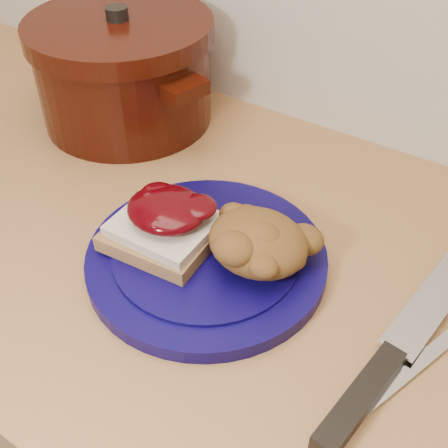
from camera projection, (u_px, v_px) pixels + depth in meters
The scene contains 8 objects.
base_cabinet at pixel (219, 440), 0.97m from camera, with size 4.00×0.60×0.86m, color beige.
plate at pixel (207, 258), 0.62m from camera, with size 0.27×0.27×0.02m, color #0A0440.
sandwich at pixel (164, 223), 0.61m from camera, with size 0.12×0.11×0.06m.
stuffing_mound at pixel (258, 242), 0.58m from camera, with size 0.11×0.09×0.05m, color brown.
chef_knife at pixel (385, 365), 0.52m from camera, with size 0.07×0.34×0.02m.
butter_knife at pixel (414, 367), 0.52m from camera, with size 0.18×0.01×0.00m, color silver.
dutch_oven at pixel (124, 71), 0.82m from camera, with size 0.32×0.32×0.17m.
pepper_grinder at pixel (78, 64), 0.87m from camera, with size 0.07×0.07×0.12m.
Camera 1 is at (0.27, 1.10, 1.35)m, focal length 45.00 mm.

